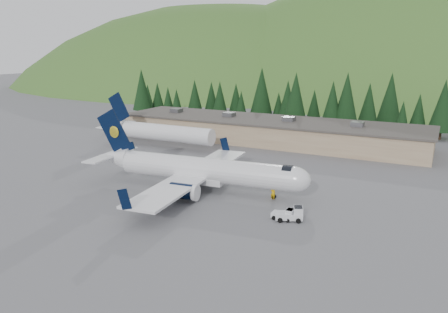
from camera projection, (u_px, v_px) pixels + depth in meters
ground at (206, 190)px, 66.34m from camera, size 600.00×600.00×0.00m
airliner at (200, 170)px, 65.96m from camera, size 35.26×33.13×11.69m
second_airliner at (156, 131)px, 95.57m from camera, size 27.50×11.00×10.05m
baggage_tug_a at (291, 214)px, 54.67m from camera, size 3.75×2.98×1.79m
baggage_tug_b at (285, 215)px, 54.94m from camera, size 2.80×1.72×1.48m
terminal_building at (268, 130)px, 100.75m from camera, size 71.00×17.00×6.10m
ramp_worker at (273, 193)px, 62.26m from camera, size 0.70×0.48×1.88m
tree_line at (316, 100)px, 116.94m from camera, size 113.56×19.40×14.48m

